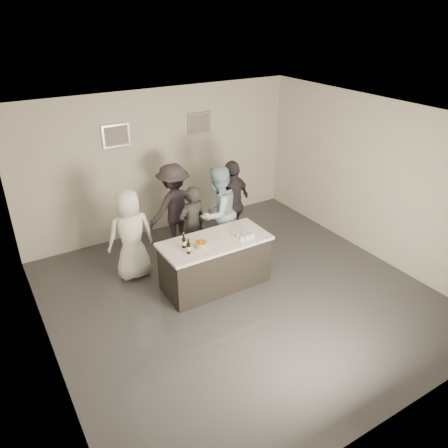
# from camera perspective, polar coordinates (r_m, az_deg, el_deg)

# --- Properties ---
(floor) EXTENTS (6.00, 6.00, 0.00)m
(floor) POSITION_cam_1_polar(r_m,az_deg,el_deg) (7.54, 2.00, -9.30)
(floor) COLOR #3D3D42
(floor) RESTS_ON ground
(ceiling) EXTENTS (6.00, 6.00, 0.00)m
(ceiling) POSITION_cam_1_polar(r_m,az_deg,el_deg) (6.25, 2.45, 13.45)
(ceiling) COLOR white
(wall_back) EXTENTS (6.00, 0.04, 3.00)m
(wall_back) POSITION_cam_1_polar(r_m,az_deg,el_deg) (9.22, -8.18, 7.99)
(wall_back) COLOR beige
(wall_back) RESTS_ON ground
(wall_front) EXTENTS (6.00, 0.04, 3.00)m
(wall_front) POSITION_cam_1_polar(r_m,az_deg,el_deg) (4.94, 22.12, -12.22)
(wall_front) COLOR beige
(wall_front) RESTS_ON ground
(wall_left) EXTENTS (0.04, 6.00, 3.00)m
(wall_left) POSITION_cam_1_polar(r_m,az_deg,el_deg) (5.87, -23.22, -5.77)
(wall_left) COLOR beige
(wall_left) RESTS_ON ground
(wall_right) EXTENTS (0.04, 6.00, 3.00)m
(wall_right) POSITION_cam_1_polar(r_m,az_deg,el_deg) (8.66, 19.11, 5.47)
(wall_right) COLOR beige
(wall_right) RESTS_ON ground
(picture_left) EXTENTS (0.54, 0.04, 0.44)m
(picture_left) POSITION_cam_1_polar(r_m,az_deg,el_deg) (8.70, -13.92, 11.15)
(picture_left) COLOR #B2B2B7
(picture_left) RESTS_ON wall_back
(picture_right) EXTENTS (0.54, 0.04, 0.44)m
(picture_right) POSITION_cam_1_polar(r_m,az_deg,el_deg) (9.37, -3.23, 12.99)
(picture_right) COLOR #B2B2B7
(picture_right) RESTS_ON wall_back
(bar_counter) EXTENTS (1.86, 0.86, 0.90)m
(bar_counter) POSITION_cam_1_polar(r_m,az_deg,el_deg) (7.56, -1.16, -5.08)
(bar_counter) COLOR white
(bar_counter) RESTS_ON ground
(cake) EXTENTS (0.21, 0.21, 0.07)m
(cake) POSITION_cam_1_polar(r_m,az_deg,el_deg) (7.12, -2.98, -2.74)
(cake) COLOR yellow
(cake) RESTS_ON bar_counter
(beer_bottle_a) EXTENTS (0.07, 0.07, 0.26)m
(beer_bottle_a) POSITION_cam_1_polar(r_m,az_deg,el_deg) (7.07, -5.27, -2.16)
(beer_bottle_a) COLOR black
(beer_bottle_a) RESTS_ON bar_counter
(beer_bottle_b) EXTENTS (0.07, 0.07, 0.26)m
(beer_bottle_b) POSITION_cam_1_polar(r_m,az_deg,el_deg) (6.91, -4.67, -2.88)
(beer_bottle_b) COLOR black
(beer_bottle_b) RESTS_ON bar_counter
(tumbler_cluster) EXTENTS (0.30, 0.30, 0.08)m
(tumbler_cluster) POSITION_cam_1_polar(r_m,az_deg,el_deg) (7.42, 2.58, -1.36)
(tumbler_cluster) COLOR #CA9513
(tumbler_cluster) RESTS_ON bar_counter
(candles) EXTENTS (0.24, 0.08, 0.01)m
(candles) POSITION_cam_1_polar(r_m,az_deg,el_deg) (6.93, -2.04, -3.93)
(candles) COLOR pink
(candles) RESTS_ON bar_counter
(person_main_black) EXTENTS (0.61, 0.45, 1.55)m
(person_main_black) POSITION_cam_1_polar(r_m,az_deg,el_deg) (8.10, -4.13, -0.17)
(person_main_black) COLOR #272727
(person_main_black) RESTS_ON ground
(person_main_blue) EXTENTS (1.08, 0.96, 1.83)m
(person_main_blue) POSITION_cam_1_polar(r_m,az_deg,el_deg) (8.23, -0.80, 1.45)
(person_main_blue) COLOR #A1C3D3
(person_main_blue) RESTS_ON ground
(person_guest_left) EXTENTS (0.85, 0.58, 1.68)m
(person_guest_left) POSITION_cam_1_polar(r_m,az_deg,el_deg) (7.79, -12.10, -1.37)
(person_guest_left) COLOR white
(person_guest_left) RESTS_ON ground
(person_guest_right) EXTENTS (1.14, 0.86, 1.81)m
(person_guest_right) POSITION_cam_1_polar(r_m,az_deg,el_deg) (8.62, 1.16, 2.61)
(person_guest_right) COLOR #302B33
(person_guest_right) RESTS_ON ground
(person_guest_back) EXTENTS (1.24, 0.87, 1.75)m
(person_guest_back) POSITION_cam_1_polar(r_m,az_deg,el_deg) (8.63, -6.54, 2.26)
(person_guest_back) COLOR #332C35
(person_guest_back) RESTS_ON ground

